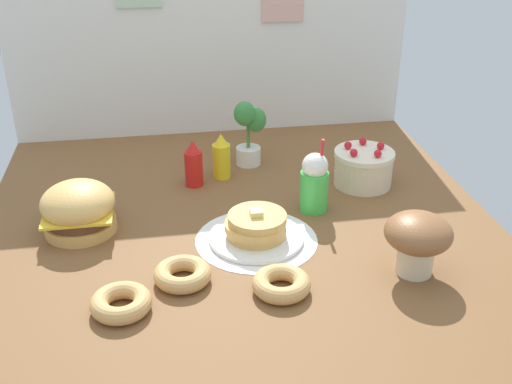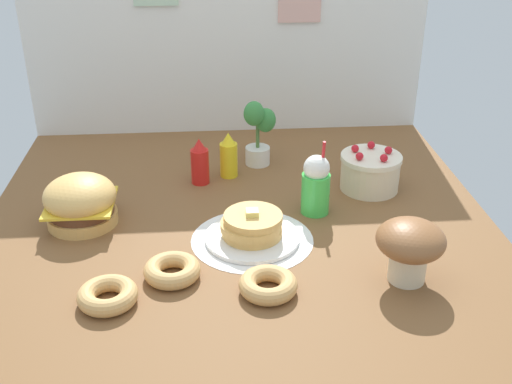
# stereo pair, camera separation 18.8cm
# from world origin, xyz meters

# --- Properties ---
(ground_plane) EXTENTS (2.00, 2.14, 0.02)m
(ground_plane) POSITION_xyz_m (0.00, 0.00, -0.01)
(ground_plane) COLOR brown
(back_wall) EXTENTS (2.00, 0.04, 1.01)m
(back_wall) POSITION_xyz_m (0.00, 1.06, 0.51)
(back_wall) COLOR silver
(back_wall) RESTS_ON ground_plane
(doily_mat) EXTENTS (0.46, 0.46, 0.00)m
(doily_mat) POSITION_xyz_m (0.04, -0.07, 0.00)
(doily_mat) COLOR white
(doily_mat) RESTS_ON ground_plane
(burger) EXTENTS (0.28, 0.28, 0.20)m
(burger) POSITION_xyz_m (-0.61, 0.11, 0.09)
(burger) COLOR #DBA859
(burger) RESTS_ON ground_plane
(pancake_stack) EXTENTS (0.36, 0.36, 0.12)m
(pancake_stack) POSITION_xyz_m (0.04, -0.07, 0.05)
(pancake_stack) COLOR white
(pancake_stack) RESTS_ON doily_mat
(layer_cake) EXTENTS (0.26, 0.26, 0.19)m
(layer_cake) POSITION_xyz_m (0.58, 0.32, 0.08)
(layer_cake) COLOR beige
(layer_cake) RESTS_ON ground_plane
(ketchup_bottle) EXTENTS (0.08, 0.08, 0.21)m
(ketchup_bottle) POSITION_xyz_m (-0.15, 0.43, 0.10)
(ketchup_bottle) COLOR red
(ketchup_bottle) RESTS_ON ground_plane
(mustard_bottle) EXTENTS (0.08, 0.08, 0.21)m
(mustard_bottle) POSITION_xyz_m (-0.02, 0.49, 0.10)
(mustard_bottle) COLOR yellow
(mustard_bottle) RESTS_ON ground_plane
(cream_soda_cup) EXTENTS (0.12, 0.12, 0.31)m
(cream_soda_cup) POSITION_xyz_m (0.31, 0.13, 0.12)
(cream_soda_cup) COLOR green
(cream_soda_cup) RESTS_ON ground_plane
(donut_pink_glaze) EXTENTS (0.19, 0.19, 0.06)m
(donut_pink_glaze) POSITION_xyz_m (-0.45, -0.42, 0.03)
(donut_pink_glaze) COLOR tan
(donut_pink_glaze) RESTS_ON ground_plane
(donut_chocolate) EXTENTS (0.19, 0.19, 0.06)m
(donut_chocolate) POSITION_xyz_m (-0.25, -0.29, 0.03)
(donut_chocolate) COLOR tan
(donut_chocolate) RESTS_ON ground_plane
(donut_vanilla) EXTENTS (0.19, 0.19, 0.06)m
(donut_vanilla) POSITION_xyz_m (0.07, -0.40, 0.03)
(donut_vanilla) COLOR tan
(donut_vanilla) RESTS_ON ground_plane
(potted_plant) EXTENTS (0.15, 0.13, 0.32)m
(potted_plant) POSITION_xyz_m (0.12, 0.61, 0.17)
(potted_plant) COLOR white
(potted_plant) RESTS_ON ground_plane
(mushroom_stool) EXTENTS (0.23, 0.23, 0.22)m
(mushroom_stool) POSITION_xyz_m (0.54, -0.37, 0.14)
(mushroom_stool) COLOR beige
(mushroom_stool) RESTS_ON ground_plane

